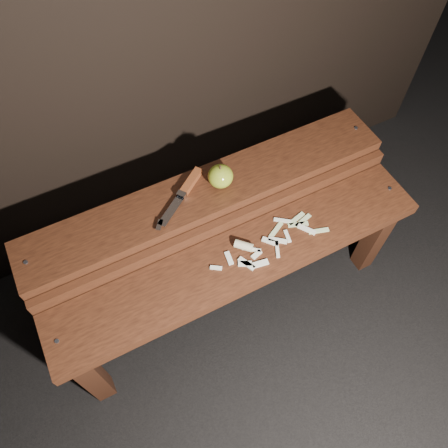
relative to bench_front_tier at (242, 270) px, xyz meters
name	(u,v)px	position (x,y,z in m)	size (l,w,h in m)	color
ground	(231,298)	(0.00, 0.06, -0.35)	(60.00, 60.00, 0.00)	black
bench_front_tier	(242,270)	(0.00, 0.00, 0.00)	(1.20, 0.20, 0.42)	black
bench_rear_tier	(209,205)	(0.00, 0.23, 0.06)	(1.20, 0.21, 0.50)	black
apple	(220,176)	(0.04, 0.23, 0.18)	(0.08, 0.08, 0.08)	olive
knife	(186,189)	(-0.06, 0.25, 0.16)	(0.21, 0.16, 0.02)	brown
apple_scraps	(263,243)	(0.08, 0.02, 0.07)	(0.39, 0.13, 0.03)	beige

